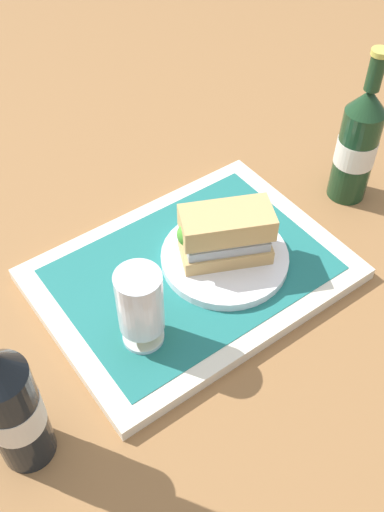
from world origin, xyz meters
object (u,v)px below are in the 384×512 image
(beer_glass, at_px, (140,306))
(beer_bottle, at_px, (11,405))
(plate, at_px, (225,258))
(sandwich, at_px, (224,234))
(second_bottle, at_px, (360,145))

(beer_glass, distance_m, beer_bottle, 0.20)
(plate, relative_size, sandwich, 1.31)
(beer_bottle, bearing_deg, plate, -166.79)
(sandwich, relative_size, beer_glass, 1.16)
(plate, distance_m, beer_bottle, 0.38)
(plate, relative_size, second_bottle, 0.71)
(plate, bearing_deg, beer_bottle, 13.21)
(beer_bottle, bearing_deg, second_bottle, -171.46)
(plate, height_order, beer_glass, beer_glass)
(plate, bearing_deg, second_bottle, -177.73)
(sandwich, relative_size, second_bottle, 0.54)
(second_bottle, bearing_deg, beer_bottle, 8.54)
(sandwich, bearing_deg, beer_bottle, 38.65)
(plate, height_order, second_bottle, second_bottle)
(sandwich, distance_m, second_bottle, 0.28)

